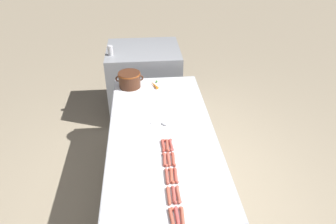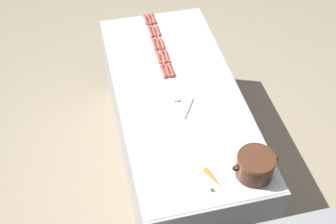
% 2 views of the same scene
% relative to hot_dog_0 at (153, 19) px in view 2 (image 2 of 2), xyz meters
% --- Properties ---
extents(ground_plane, '(20.00, 20.00, 0.00)m').
position_rel_hot_dog_0_xyz_m(ground_plane, '(0.01, 0.95, -0.87)').
color(ground_plane, gray).
extents(griddle_counter, '(0.94, 2.09, 0.86)m').
position_rel_hot_dog_0_xyz_m(griddle_counter, '(0.01, 0.95, -0.44)').
color(griddle_counter, '#9EA0A5').
rests_on(griddle_counter, ground_plane).
extents(hot_dog_0, '(0.03, 0.16, 0.03)m').
position_rel_hot_dog_0_xyz_m(hot_dog_0, '(0.00, 0.00, 0.00)').
color(hot_dog_0, '#AF4D3A').
rests_on(hot_dog_0, griddle_counter).
extents(hot_dog_1, '(0.03, 0.16, 0.03)m').
position_rel_hot_dog_0_xyz_m(hot_dog_1, '(-0.00, 0.18, 0.00)').
color(hot_dog_1, '#B4513C').
rests_on(hot_dog_1, griddle_counter).
extents(hot_dog_2, '(0.03, 0.16, 0.03)m').
position_rel_hot_dog_0_xyz_m(hot_dog_2, '(0.00, 0.36, 0.00)').
color(hot_dog_2, '#AD4D3F').
rests_on(hot_dog_2, griddle_counter).
extents(hot_dog_3, '(0.03, 0.16, 0.03)m').
position_rel_hot_dog_0_xyz_m(hot_dog_3, '(0.00, 0.54, 0.00)').
color(hot_dog_3, '#B54E3F').
rests_on(hot_dog_3, griddle_counter).
extents(hot_dog_4, '(0.03, 0.16, 0.03)m').
position_rel_hot_dog_0_xyz_m(hot_dog_4, '(0.00, 0.71, 0.00)').
color(hot_dog_4, '#B34538').
rests_on(hot_dog_4, griddle_counter).
extents(hot_dog_5, '(0.03, 0.16, 0.03)m').
position_rel_hot_dog_0_xyz_m(hot_dog_5, '(0.04, 0.00, 0.00)').
color(hot_dog_5, '#B24541').
rests_on(hot_dog_5, griddle_counter).
extents(hot_dog_6, '(0.03, 0.16, 0.03)m').
position_rel_hot_dog_0_xyz_m(hot_dog_6, '(0.03, 0.18, 0.00)').
color(hot_dog_6, '#AC4840').
rests_on(hot_dog_6, griddle_counter).
extents(hot_dog_7, '(0.04, 0.16, 0.03)m').
position_rel_hot_dog_0_xyz_m(hot_dog_7, '(0.04, 0.36, 0.00)').
color(hot_dog_7, '#B4503A').
rests_on(hot_dog_7, griddle_counter).
extents(hot_dog_8, '(0.03, 0.16, 0.03)m').
position_rel_hot_dog_0_xyz_m(hot_dog_8, '(0.03, 0.54, 0.00)').
color(hot_dog_8, '#B14F40').
rests_on(hot_dog_8, griddle_counter).
extents(hot_dog_9, '(0.03, 0.16, 0.03)m').
position_rel_hot_dog_0_xyz_m(hot_dog_9, '(0.04, 0.71, 0.00)').
color(hot_dog_9, '#AF4C3C').
rests_on(hot_dog_9, griddle_counter).
extents(hot_dog_10, '(0.03, 0.16, 0.03)m').
position_rel_hot_dog_0_xyz_m(hot_dog_10, '(0.07, -0.00, 0.00)').
color(hot_dog_10, '#AC513E').
rests_on(hot_dog_10, griddle_counter).
extents(hot_dog_11, '(0.03, 0.16, 0.03)m').
position_rel_hot_dog_0_xyz_m(hot_dog_11, '(0.06, 0.18, 0.00)').
color(hot_dog_11, '#AE5142').
rests_on(hot_dog_11, griddle_counter).
extents(hot_dog_12, '(0.03, 0.16, 0.03)m').
position_rel_hot_dog_0_xyz_m(hot_dog_12, '(0.07, 0.36, 0.00)').
color(hot_dog_12, '#B94B40').
rests_on(hot_dog_12, griddle_counter).
extents(hot_dog_13, '(0.03, 0.16, 0.03)m').
position_rel_hot_dog_0_xyz_m(hot_dog_13, '(0.07, 0.54, 0.00)').
color(hot_dog_13, '#B84938').
rests_on(hot_dog_13, griddle_counter).
extents(hot_dog_14, '(0.03, 0.16, 0.03)m').
position_rel_hot_dog_0_xyz_m(hot_dog_14, '(0.07, 0.71, 0.00)').
color(hot_dog_14, '#AC4740').
rests_on(hot_dog_14, griddle_counter).
extents(bean_pot, '(0.31, 0.25, 0.17)m').
position_rel_hot_dog_0_xyz_m(bean_pot, '(-0.28, 1.79, 0.08)').
color(bean_pot, '#472616').
rests_on(bean_pot, griddle_counter).
extents(serving_spoon, '(0.17, 0.25, 0.02)m').
position_rel_hot_dog_0_xyz_m(serving_spoon, '(0.02, 1.07, -0.00)').
color(serving_spoon, '#B7B7BC').
rests_on(serving_spoon, griddle_counter).
extents(carrot, '(0.09, 0.18, 0.03)m').
position_rel_hot_dog_0_xyz_m(carrot, '(-0.01, 1.78, 0.00)').
color(carrot, orange).
rests_on(carrot, griddle_counter).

